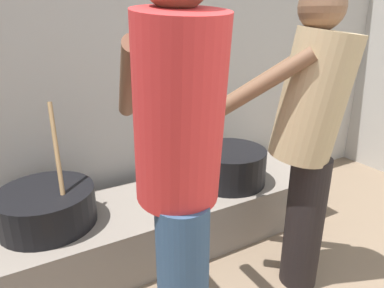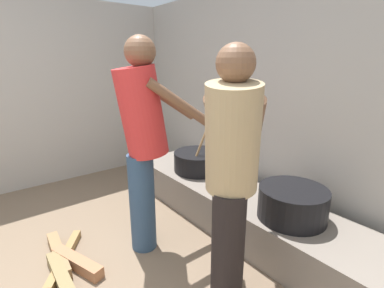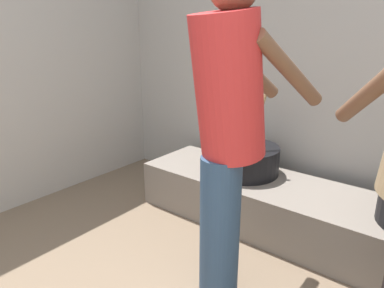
{
  "view_description": "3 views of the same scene",
  "coord_description": "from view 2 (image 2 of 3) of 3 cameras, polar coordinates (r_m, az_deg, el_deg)",
  "views": [
    {
      "loc": [
        -0.89,
        0.2,
        1.39
      ],
      "look_at": [
        -0.08,
        1.63,
        0.8
      ],
      "focal_mm": 31.84,
      "sensor_mm": 36.0,
      "label": 1
    },
    {
      "loc": [
        1.44,
        0.2,
        1.47
      ],
      "look_at": [
        -0.35,
        1.59,
        0.8
      ],
      "focal_mm": 26.8,
      "sensor_mm": 36.0,
      "label": 2
    },
    {
      "loc": [
        0.43,
        -0.14,
        1.34
      ],
      "look_at": [
        -0.59,
        1.14,
        0.82
      ],
      "focal_mm": 32.59,
      "sensor_mm": 36.0,
      "label": 3
    }
  ],
  "objects": [
    {
      "name": "cook_in_tan_shirt",
      "position": [
        1.63,
        7.84,
        -4.66
      ],
      "size": [
        0.67,
        0.7,
        1.56
      ],
      "color": "black",
      "rests_on": "ground_plane"
    },
    {
      "name": "firewood_pile",
      "position": [
        2.46,
        -23.9,
        -20.82
      ],
      "size": [
        0.8,
        0.4,
        0.09
      ],
      "color": "olive",
      "rests_on": "ground_plane"
    },
    {
      "name": "cooking_pot_secondary",
      "position": [
        2.28,
        19.36,
        -11.07
      ],
      "size": [
        0.5,
        0.5,
        0.24
      ],
      "color": "black",
      "rests_on": "hearth_ledge"
    },
    {
      "name": "block_enclosure_rear",
      "position": [
        2.72,
        19.95,
        7.19
      ],
      "size": [
        4.89,
        0.2,
        2.16
      ],
      "primitive_type": "cube",
      "color": "#ADA8A0",
      "rests_on": "ground_plane"
    },
    {
      "name": "cooking_pot_main",
      "position": [
        3.04,
        1.3,
        -3.43
      ],
      "size": [
        0.52,
        0.52,
        0.66
      ],
      "color": "black",
      "rests_on": "hearth_ledge"
    },
    {
      "name": "hearth_ledge",
      "position": [
        2.73,
        8.43,
        -12.28
      ],
      "size": [
        2.61,
        0.6,
        0.34
      ],
      "primitive_type": "cube",
      "color": "slate",
      "rests_on": "ground_plane"
    },
    {
      "name": "cook_in_red_shirt",
      "position": [
        2.14,
        -9.68,
        1.78
      ],
      "size": [
        0.48,
        0.73,
        1.64
      ],
      "color": "navy",
      "rests_on": "ground_plane"
    }
  ]
}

